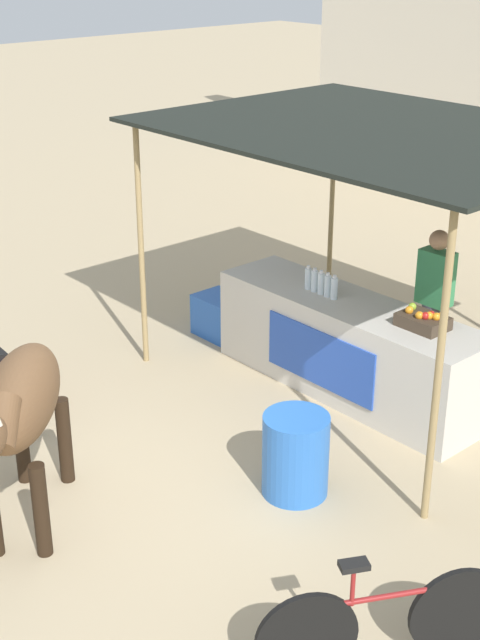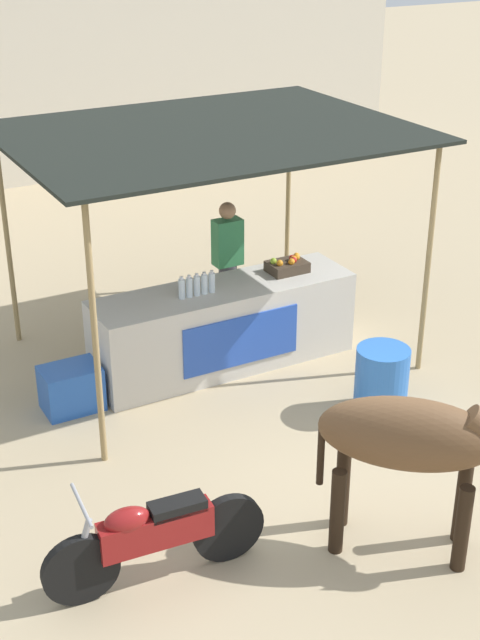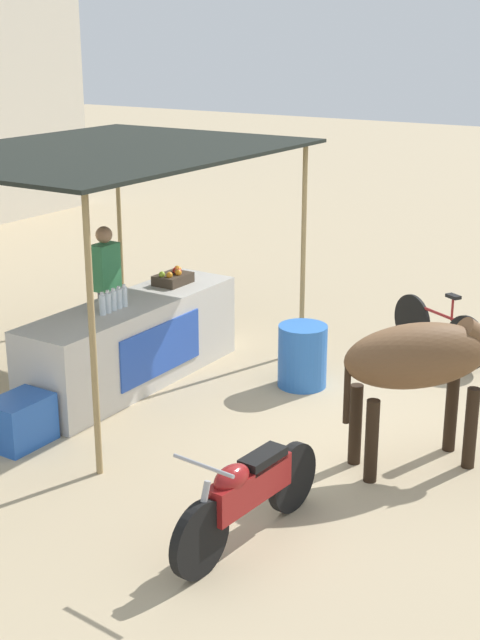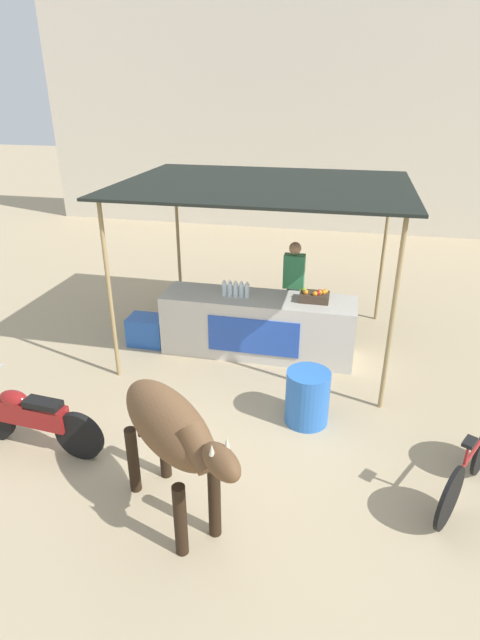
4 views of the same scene
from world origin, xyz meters
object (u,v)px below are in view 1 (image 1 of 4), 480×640
at_px(fruit_crate, 423,320).
at_px(vendor_behind_counter, 433,306).
at_px(water_barrel, 296,455).
at_px(cooler_box, 221,316).
at_px(stall_counter, 347,347).
at_px(cow, 20,405).
at_px(bicycle_leaning, 383,622).

xyz_separation_m(fruit_crate, vendor_behind_counter, (-0.40, 0.70, -0.19)).
bearing_deg(water_barrel, cooler_box, 150.67).
relative_size(stall_counter, cow, 1.87).
height_order(fruit_crate, cow, cow).
height_order(stall_counter, fruit_crate, fruit_crate).
bearing_deg(cooler_box, fruit_crate, 3.15).
bearing_deg(vendor_behind_counter, cooler_box, -159.66).
xyz_separation_m(stall_counter, water_barrel, (0.95, -1.67, -0.12)).
bearing_deg(vendor_behind_counter, fruit_crate, -60.07).
distance_m(fruit_crate, vendor_behind_counter, 0.83).
distance_m(cooler_box, cow, 3.88).
xyz_separation_m(vendor_behind_counter, cooler_box, (-2.29, -0.85, -0.61)).
bearing_deg(bicycle_leaning, cow, -162.63).
relative_size(vendor_behind_counter, cow, 1.03).
height_order(cooler_box, water_barrel, water_barrel).
xyz_separation_m(fruit_crate, water_barrel, (0.10, -1.72, -0.68)).
height_order(stall_counter, cooler_box, stall_counter).
bearing_deg(fruit_crate, vendor_behind_counter, 119.93).
distance_m(stall_counter, water_barrel, 1.92).
bearing_deg(water_barrel, bicycle_leaning, -28.70).
relative_size(cooler_box, cow, 0.37).
xyz_separation_m(stall_counter, bicycle_leaning, (2.68, -2.61, -0.13)).
relative_size(stall_counter, cooler_box, 5.00).
bearing_deg(water_barrel, stall_counter, 119.68).
relative_size(fruit_crate, water_barrel, 0.62).
distance_m(stall_counter, bicycle_leaning, 3.75).
bearing_deg(fruit_crate, cooler_box, -176.85).
height_order(vendor_behind_counter, water_barrel, vendor_behind_counter).
xyz_separation_m(fruit_crate, cooler_box, (-2.70, -0.15, -0.79)).
distance_m(fruit_crate, bicycle_leaning, 3.31).
distance_m(stall_counter, fruit_crate, 1.02).
bearing_deg(fruit_crate, water_barrel, -86.73).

